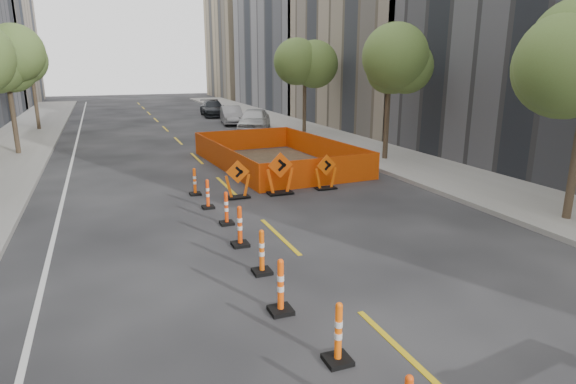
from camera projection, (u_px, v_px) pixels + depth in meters
name	position (u px, v px, depth m)	size (l,w,h in m)	color
ground_plane	(348.00, 301.00, 9.66)	(140.00, 140.00, 0.00)	black
sidewalk_right	(395.00, 159.00, 23.58)	(4.00, 90.00, 0.15)	gray
bld_right_c	(403.00, 29.00, 35.20)	(12.00, 16.00, 14.00)	gray
bld_right_d	(313.00, 9.00, 49.20)	(12.00, 18.00, 20.00)	gray
bld_right_e	(258.00, 38.00, 66.29)	(12.00, 14.00, 16.00)	tan
tree_l_c	(6.00, 65.00, 23.56)	(2.80, 2.80, 5.95)	#382B1E
tree_l_d	(31.00, 64.00, 32.57)	(2.80, 2.80, 5.95)	#382B1E
tree_r_b	(390.00, 65.00, 22.22)	(2.80, 2.80, 5.95)	#382B1E
tree_r_c	(305.00, 64.00, 31.23)	(2.80, 2.80, 5.95)	#382B1E
channelizer_2	(338.00, 333.00, 7.53)	(0.41, 0.41, 1.05)	#FF5E0A
channelizer_3	(281.00, 286.00, 9.06)	(0.43, 0.43, 1.10)	#FF510A
channelizer_4	(262.00, 252.00, 10.78)	(0.41, 0.41, 1.05)	#E75509
channelizer_5	(240.00, 226.00, 12.41)	(0.43, 0.43, 1.09)	#DF3F09
channelizer_6	(226.00, 208.00, 14.09)	(0.40, 0.40, 1.00)	#E53A09
channelizer_7	(208.00, 194.00, 15.67)	(0.39, 0.39, 0.98)	#FF420A
channelizer_8	(195.00, 181.00, 17.28)	(0.39, 0.39, 0.99)	#E34D09
chevron_sign_left	(238.00, 179.00, 16.82)	(0.91, 0.55, 1.36)	#ED5809
chevron_sign_center	(280.00, 173.00, 17.31)	(1.03, 0.62, 1.55)	#F0520A
chevron_sign_right	(326.00, 172.00, 18.02)	(0.89, 0.53, 1.33)	#DA5309
safety_fence	(276.00, 153.00, 22.40)	(5.23, 8.90, 1.11)	#F7440D
parked_car_near	(254.00, 120.00, 32.95)	(1.95, 4.86, 1.66)	silver
parked_car_mid	(231.00, 115.00, 37.49)	(1.45, 4.17, 1.37)	gray
parked_car_far	(213.00, 108.00, 43.04)	(1.93, 4.74, 1.38)	black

